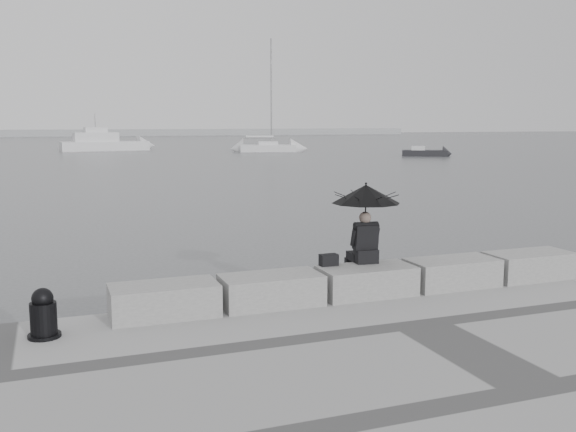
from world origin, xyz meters
name	(u,v)px	position (x,y,z in m)	size (l,w,h in m)	color
ground	(354,317)	(0.00, 0.00, 0.00)	(360.00, 360.00, 0.00)	#45474A
stone_block_far_left	(164,301)	(-3.40, -0.45, 0.75)	(1.60, 0.80, 0.50)	slate
stone_block_left	(271,290)	(-1.70, -0.45, 0.75)	(1.60, 0.80, 0.50)	slate
stone_block_centre	(366,281)	(0.00, -0.45, 0.75)	(1.60, 0.80, 0.50)	slate
stone_block_right	(452,273)	(1.70, -0.45, 0.75)	(1.60, 0.80, 0.50)	slate
stone_block_far_right	(529,266)	(3.40, -0.45, 0.75)	(1.60, 0.80, 0.50)	slate
seated_person	(366,205)	(0.12, -0.15, 2.01)	(1.18, 1.18, 1.39)	black
bag	(329,260)	(-0.57, -0.15, 1.10)	(0.30, 0.17, 0.20)	black
mooring_bollard	(43,317)	(-5.09, -0.85, 0.80)	(0.44, 0.44, 0.70)	black
distant_landmass	(33,133)	(-8.14, 154.51, 0.90)	(180.00, 8.00, 2.80)	#939698
sailboat_right	(268,147)	(18.98, 60.91, 0.54)	(6.80, 4.05, 12.90)	silver
motor_cruiser	(105,143)	(1.47, 70.44, 0.89)	(10.44, 3.93, 4.50)	silver
small_motorboat	(425,153)	(30.75, 46.24, 0.32)	(4.68, 3.62, 1.10)	black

